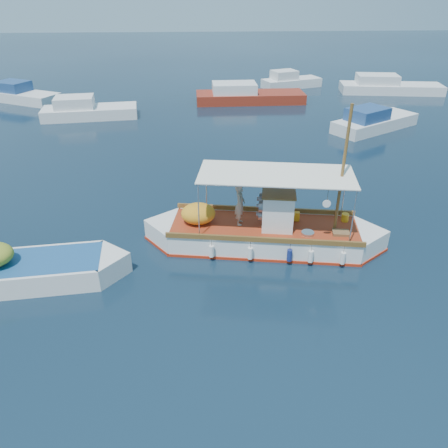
{
  "coord_description": "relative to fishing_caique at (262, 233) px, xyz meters",
  "views": [
    {
      "loc": [
        -1.99,
        -13.67,
        9.12
      ],
      "look_at": [
        -1.22,
        0.0,
        1.4
      ],
      "focal_mm": 35.0,
      "sensor_mm": 36.0,
      "label": 1
    }
  ],
  "objects": [
    {
      "name": "bg_boat_e",
      "position": [
        14.88,
        25.36,
        -0.01
      ],
      "size": [
        9.21,
        3.76,
        1.8
      ],
      "rotation": [
        0.0,
        0.0,
        -0.13
      ],
      "color": "silver",
      "rests_on": "ground"
    },
    {
      "name": "bg_boat_far_n",
      "position": [
        6.4,
        28.16,
        -0.01
      ],
      "size": [
        5.95,
        3.72,
        1.8
      ],
      "rotation": [
        0.0,
        0.0,
        0.33
      ],
      "color": "silver",
      "rests_on": "ground"
    },
    {
      "name": "fishing_caique",
      "position": [
        0.0,
        0.0,
        0.0
      ],
      "size": [
        9.34,
        3.61,
        5.76
      ],
      "rotation": [
        0.0,
        0.0,
        -0.15
      ],
      "color": "white",
      "rests_on": "ground"
    },
    {
      "name": "bg_boat_ne",
      "position": [
        9.61,
        14.5,
        -0.01
      ],
      "size": [
        6.79,
        5.37,
        1.8
      ],
      "rotation": [
        0.0,
        0.0,
        0.56
      ],
      "color": "silver",
      "rests_on": "ground"
    },
    {
      "name": "bg_boat_nw",
      "position": [
        -10.69,
        18.56,
        -0.01
      ],
      "size": [
        7.1,
        3.22,
        1.8
      ],
      "rotation": [
        0.0,
        0.0,
        0.12
      ],
      "color": "silver",
      "rests_on": "ground"
    },
    {
      "name": "dinghy",
      "position": [
        -8.51,
        -1.91,
        -0.14
      ],
      "size": [
        7.18,
        2.55,
        1.76
      ],
      "rotation": [
        0.0,
        0.0,
        0.1
      ],
      "color": "white",
      "rests_on": "ground"
    },
    {
      "name": "bg_boat_far_w",
      "position": [
        -17.35,
        23.98,
        -0.01
      ],
      "size": [
        6.69,
        4.97,
        1.8
      ],
      "rotation": [
        0.0,
        0.0,
        -0.48
      ],
      "color": "silver",
      "rests_on": "ground"
    },
    {
      "name": "ground",
      "position": [
        -0.32,
        -0.77,
        -0.51
      ],
      "size": [
        160.0,
        160.0,
        0.0
      ],
      "primitive_type": "plane",
      "color": "black",
      "rests_on": "ground"
    },
    {
      "name": "bg_boat_n",
      "position": [
        1.7,
        22.62,
        -0.01
      ],
      "size": [
        9.05,
        2.94,
        1.8
      ],
      "rotation": [
        0.0,
        0.0,
        0.02
      ],
      "color": "maroon",
      "rests_on": "ground"
    }
  ]
}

